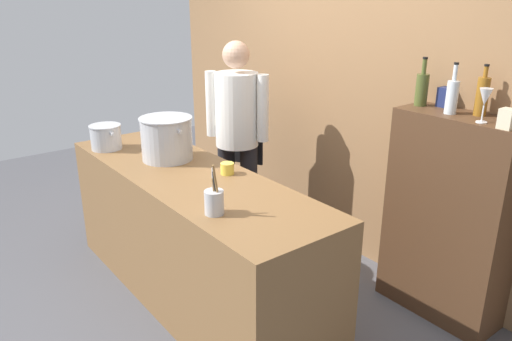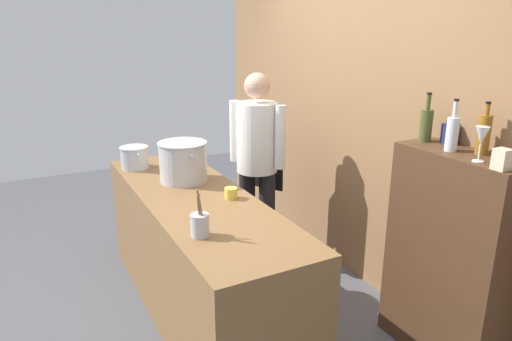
{
  "view_description": "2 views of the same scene",
  "coord_description": "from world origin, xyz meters",
  "px_view_note": "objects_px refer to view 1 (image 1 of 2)",
  "views": [
    {
      "loc": [
        2.61,
        -1.48,
        2.0
      ],
      "look_at": [
        0.21,
        0.38,
        0.9
      ],
      "focal_mm": 34.59,
      "sensor_mm": 36.0,
      "label": 1
    },
    {
      "loc": [
        2.8,
        -1.01,
        2.01
      ],
      "look_at": [
        0.19,
        0.36,
        1.08
      ],
      "focal_mm": 32.37,
      "sensor_mm": 36.0,
      "label": 2
    }
  ],
  "objects_px": {
    "wine_bottle_olive": "(422,88)",
    "wine_glass_wide": "(485,98)",
    "stockpot_large": "(167,138)",
    "butter_jar": "(227,168)",
    "spice_tin_cream": "(507,119)",
    "wine_bottle_amber": "(482,96)",
    "utensil_crock": "(214,201)",
    "wine_bottle_clear": "(452,96)",
    "chef": "(237,130)",
    "stockpot_small": "(106,137)",
    "spice_tin_navy": "(445,97)"
  },
  "relations": [
    {
      "from": "spice_tin_cream",
      "to": "wine_bottle_olive",
      "type": "bearing_deg",
      "value": 167.98
    },
    {
      "from": "chef",
      "to": "stockpot_large",
      "type": "xyz_separation_m",
      "value": [
        0.14,
        -0.7,
        0.08
      ]
    },
    {
      "from": "stockpot_large",
      "to": "butter_jar",
      "type": "distance_m",
      "value": 0.54
    },
    {
      "from": "wine_bottle_amber",
      "to": "wine_glass_wide",
      "type": "relative_size",
      "value": 1.56
    },
    {
      "from": "stockpot_small",
      "to": "utensil_crock",
      "type": "xyz_separation_m",
      "value": [
        1.45,
        0.0,
        -0.02
      ]
    },
    {
      "from": "chef",
      "to": "wine_bottle_clear",
      "type": "relative_size",
      "value": 5.58
    },
    {
      "from": "utensil_crock",
      "to": "butter_jar",
      "type": "relative_size",
      "value": 3.24
    },
    {
      "from": "stockpot_large",
      "to": "wine_glass_wide",
      "type": "xyz_separation_m",
      "value": [
        1.65,
        1.07,
        0.41
      ]
    },
    {
      "from": "stockpot_small",
      "to": "spice_tin_cream",
      "type": "height_order",
      "value": "spice_tin_cream"
    },
    {
      "from": "stockpot_small",
      "to": "utensil_crock",
      "type": "height_order",
      "value": "utensil_crock"
    },
    {
      "from": "wine_bottle_olive",
      "to": "wine_bottle_amber",
      "type": "bearing_deg",
      "value": 6.34
    },
    {
      "from": "wine_bottle_olive",
      "to": "stockpot_large",
      "type": "bearing_deg",
      "value": -135.24
    },
    {
      "from": "chef",
      "to": "utensil_crock",
      "type": "height_order",
      "value": "chef"
    },
    {
      "from": "stockpot_large",
      "to": "utensil_crock",
      "type": "xyz_separation_m",
      "value": [
        0.96,
        -0.24,
        -0.08
      ]
    },
    {
      "from": "wine_bottle_clear",
      "to": "spice_tin_navy",
      "type": "bearing_deg",
      "value": 132.34
    },
    {
      "from": "wine_bottle_olive",
      "to": "spice_tin_cream",
      "type": "bearing_deg",
      "value": -12.02
    },
    {
      "from": "wine_bottle_amber",
      "to": "wine_glass_wide",
      "type": "bearing_deg",
      "value": -57.25
    },
    {
      "from": "wine_bottle_olive",
      "to": "wine_glass_wide",
      "type": "xyz_separation_m",
      "value": [
        0.46,
        -0.11,
        0.03
      ]
    },
    {
      "from": "chef",
      "to": "spice_tin_cream",
      "type": "bearing_deg",
      "value": 159.48
    },
    {
      "from": "stockpot_large",
      "to": "wine_bottle_amber",
      "type": "bearing_deg",
      "value": 38.03
    },
    {
      "from": "stockpot_large",
      "to": "butter_jar",
      "type": "bearing_deg",
      "value": 17.22
    },
    {
      "from": "butter_jar",
      "to": "wine_glass_wide",
      "type": "relative_size",
      "value": 0.46
    },
    {
      "from": "wine_bottle_amber",
      "to": "utensil_crock",
      "type": "bearing_deg",
      "value": -112.09
    },
    {
      "from": "stockpot_small",
      "to": "utensil_crock",
      "type": "distance_m",
      "value": 1.45
    },
    {
      "from": "wine_bottle_amber",
      "to": "spice_tin_cream",
      "type": "height_order",
      "value": "wine_bottle_amber"
    },
    {
      "from": "stockpot_small",
      "to": "spice_tin_cream",
      "type": "relative_size",
      "value": 2.76
    },
    {
      "from": "stockpot_small",
      "to": "butter_jar",
      "type": "xyz_separation_m",
      "value": [
        1.0,
        0.4,
        -0.05
      ]
    },
    {
      "from": "spice_tin_cream",
      "to": "stockpot_small",
      "type": "bearing_deg",
      "value": -150.62
    },
    {
      "from": "wine_glass_wide",
      "to": "wine_bottle_amber",
      "type": "bearing_deg",
      "value": 122.75
    },
    {
      "from": "wine_bottle_clear",
      "to": "wine_glass_wide",
      "type": "height_order",
      "value": "wine_bottle_clear"
    },
    {
      "from": "chef",
      "to": "wine_bottle_clear",
      "type": "xyz_separation_m",
      "value": [
        1.56,
        0.42,
        0.47
      ]
    },
    {
      "from": "wine_bottle_clear",
      "to": "spice_tin_cream",
      "type": "height_order",
      "value": "wine_bottle_clear"
    },
    {
      "from": "chef",
      "to": "wine_bottle_amber",
      "type": "distance_m",
      "value": 1.83
    },
    {
      "from": "chef",
      "to": "utensil_crock",
      "type": "distance_m",
      "value": 1.44
    },
    {
      "from": "butter_jar",
      "to": "wine_bottle_amber",
      "type": "distance_m",
      "value": 1.57
    },
    {
      "from": "chef",
      "to": "butter_jar",
      "type": "height_order",
      "value": "chef"
    },
    {
      "from": "stockpot_large",
      "to": "spice_tin_navy",
      "type": "height_order",
      "value": "spice_tin_navy"
    },
    {
      "from": "stockpot_large",
      "to": "spice_tin_navy",
      "type": "distance_m",
      "value": 1.84
    },
    {
      "from": "utensil_crock",
      "to": "wine_bottle_amber",
      "type": "xyz_separation_m",
      "value": [
        0.59,
        1.46,
        0.47
      ]
    },
    {
      "from": "stockpot_large",
      "to": "wine_glass_wide",
      "type": "bearing_deg",
      "value": 32.91
    },
    {
      "from": "butter_jar",
      "to": "wine_bottle_olive",
      "type": "height_order",
      "value": "wine_bottle_olive"
    },
    {
      "from": "utensil_crock",
      "to": "wine_glass_wide",
      "type": "bearing_deg",
      "value": 62.32
    },
    {
      "from": "butter_jar",
      "to": "spice_tin_cream",
      "type": "height_order",
      "value": "spice_tin_cream"
    },
    {
      "from": "wine_bottle_clear",
      "to": "spice_tin_cream",
      "type": "relative_size",
      "value": 2.79
    },
    {
      "from": "utensil_crock",
      "to": "wine_bottle_olive",
      "type": "relative_size",
      "value": 0.95
    },
    {
      "from": "chef",
      "to": "stockpot_small",
      "type": "relative_size",
      "value": 5.64
    },
    {
      "from": "wine_bottle_clear",
      "to": "spice_tin_navy",
      "type": "relative_size",
      "value": 2.45
    },
    {
      "from": "spice_tin_cream",
      "to": "spice_tin_navy",
      "type": "bearing_deg",
      "value": 156.48
    },
    {
      "from": "stockpot_large",
      "to": "wine_bottle_amber",
      "type": "distance_m",
      "value": 2.01
    },
    {
      "from": "utensil_crock",
      "to": "spice_tin_cream",
      "type": "relative_size",
      "value": 2.67
    }
  ]
}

